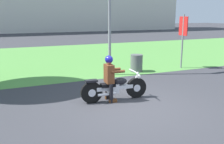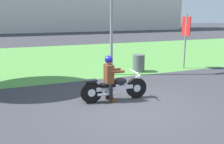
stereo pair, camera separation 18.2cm
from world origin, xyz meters
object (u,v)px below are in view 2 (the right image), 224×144
object	(u,v)px
rider_lead	(109,75)
sign_banner	(186,33)
trash_can	(139,63)
motorcycle_lead	(115,88)

from	to	relation	value
rider_lead	sign_banner	distance (m)	6.07
trash_can	sign_banner	size ratio (longest dim) A/B	0.31
motorcycle_lead	sign_banner	xyz separation A→B (m)	(4.98, 3.11, 1.33)
motorcycle_lead	trash_can	distance (m)	4.15
motorcycle_lead	sign_banner	distance (m)	6.02
rider_lead	trash_can	distance (m)	4.26
motorcycle_lead	rider_lead	distance (m)	0.46
motorcycle_lead	trash_can	world-z (taller)	motorcycle_lead
motorcycle_lead	rider_lead	size ratio (longest dim) A/B	1.51
rider_lead	sign_banner	size ratio (longest dim) A/B	0.54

